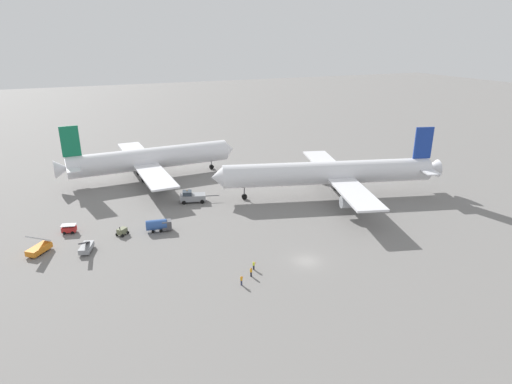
# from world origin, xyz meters

# --- Properties ---
(ground_plane) EXTENTS (600.00, 600.00, 0.00)m
(ground_plane) POSITION_xyz_m (0.00, 0.00, 0.00)
(ground_plane) COLOR slate
(airliner_at_gate_left) EXTENTS (47.96, 47.52, 15.68)m
(airliner_at_gate_left) POSITION_xyz_m (-16.16, 57.07, 5.12)
(airliner_at_gate_left) COLOR silver
(airliner_at_gate_left) RESTS_ON ground
(airliner_being_pushed) EXTENTS (54.39, 44.62, 16.06)m
(airliner_being_pushed) POSITION_xyz_m (20.59, 25.96, 5.66)
(airliner_being_pushed) COLOR silver
(airliner_being_pushed) RESTS_ON ground
(pushback_tug) EXTENTS (9.01, 4.17, 3.00)m
(pushback_tug) POSITION_xyz_m (-10.76, 34.66, 1.28)
(pushback_tug) COLOR gray
(pushback_tug) RESTS_ON ground
(gse_belt_loader_portside) EXTENTS (2.90, 5.07, 3.02)m
(gse_belt_loader_portside) POSITION_xyz_m (-34.54, 18.40, 0.83)
(gse_belt_loader_portside) COLOR gray
(gse_belt_loader_portside) RESTS_ON ground
(gse_stair_truck_yellow) EXTENTS (4.40, 4.75, 4.06)m
(gse_stair_truck_yellow) POSITION_xyz_m (-42.25, 21.08, 1.03)
(gse_stair_truck_yellow) COLOR orange
(gse_stair_truck_yellow) RESTS_ON ground
(gse_baggage_cart_trailing) EXTENTS (3.05, 2.23, 1.71)m
(gse_baggage_cart_trailing) POSITION_xyz_m (-37.27, 27.95, 0.86)
(gse_baggage_cart_trailing) COLOR red
(gse_baggage_cart_trailing) RESTS_ON ground
(gse_gpu_cart_small) EXTENTS (2.64, 2.58, 1.90)m
(gse_gpu_cart_small) POSITION_xyz_m (-27.83, 22.89, 0.79)
(gse_gpu_cart_small) COLOR #666B4C
(gse_gpu_cart_small) RESTS_ON ground
(gse_fuel_bowser_stubby) EXTENTS (5.14, 2.63, 2.40)m
(gse_fuel_bowser_stubby) POSITION_xyz_m (-20.87, 21.87, 1.33)
(gse_fuel_bowser_stubby) COLOR #2D5199
(gse_fuel_bowser_stubby) RESTS_ON ground
(ground_crew_wing_walker_right) EXTENTS (0.36, 0.36, 1.57)m
(ground_crew_wing_walker_right) POSITION_xyz_m (-10.67, -0.85, 0.81)
(ground_crew_wing_walker_right) COLOR black
(ground_crew_wing_walker_right) RESTS_ON ground
(ground_crew_ramp_agent_by_cones) EXTENTS (0.48, 0.36, 1.65)m
(ground_crew_ramp_agent_by_cones) POSITION_xyz_m (-13.01, -2.63, 0.86)
(ground_crew_ramp_agent_by_cones) COLOR #2D3351
(ground_crew_ramp_agent_by_cones) RESTS_ON ground
(ground_crew_marshaller_foreground) EXTENTS (0.50, 0.36, 1.56)m
(ground_crew_marshaller_foreground) POSITION_xyz_m (-9.47, 0.92, 0.80)
(ground_crew_marshaller_foreground) COLOR black
(ground_crew_marshaller_foreground) RESTS_ON ground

